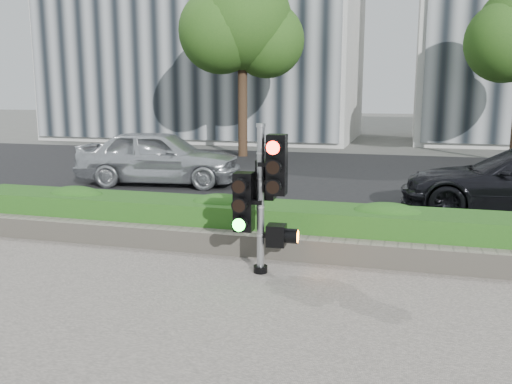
% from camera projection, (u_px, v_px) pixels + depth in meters
% --- Properties ---
extents(ground, '(120.00, 120.00, 0.00)m').
position_uv_depth(ground, '(247.00, 306.00, 6.46)').
color(ground, '#51514C').
rests_on(ground, ground).
extents(road, '(60.00, 13.00, 0.02)m').
position_uv_depth(road, '(344.00, 178.00, 15.93)').
color(road, black).
rests_on(road, ground).
extents(curb, '(60.00, 0.25, 0.12)m').
position_uv_depth(curb, '(299.00, 235.00, 9.43)').
color(curb, gray).
rests_on(curb, ground).
extents(stone_wall, '(12.00, 0.32, 0.34)m').
position_uv_depth(stone_wall, '(283.00, 247.00, 8.23)').
color(stone_wall, gray).
rests_on(stone_wall, sidewalk).
extents(hedge, '(12.00, 1.00, 0.68)m').
position_uv_depth(hedge, '(292.00, 226.00, 8.81)').
color(hedge, '#49912C').
rests_on(hedge, sidewalk).
extents(tree_left, '(4.61, 4.03, 7.34)m').
position_uv_depth(tree_left, '(242.00, 24.00, 20.53)').
color(tree_left, black).
rests_on(tree_left, ground).
extents(traffic_signal, '(0.73, 0.54, 2.08)m').
position_uv_depth(traffic_signal, '(263.00, 192.00, 7.40)').
color(traffic_signal, black).
rests_on(traffic_signal, sidewalk).
extents(car_silver, '(4.60, 2.30, 1.51)m').
position_uv_depth(car_silver, '(159.00, 157.00, 14.76)').
color(car_silver, silver).
rests_on(car_silver, road).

